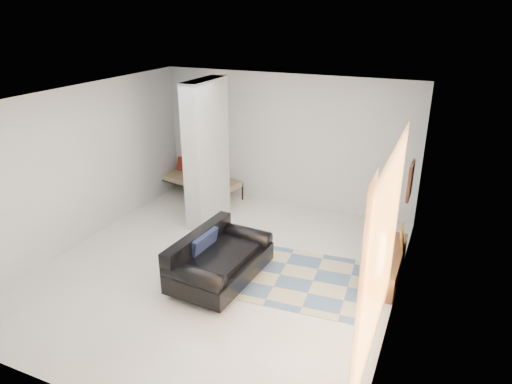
% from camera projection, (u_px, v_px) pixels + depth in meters
% --- Properties ---
extents(floor, '(6.00, 6.00, 0.00)m').
position_uv_depth(floor, '(221.00, 268.00, 7.54)').
color(floor, silver).
rests_on(floor, ground).
extents(ceiling, '(6.00, 6.00, 0.00)m').
position_uv_depth(ceiling, '(215.00, 99.00, 6.49)').
color(ceiling, white).
rests_on(ceiling, wall_back).
extents(wall_back, '(6.00, 0.00, 6.00)m').
position_uv_depth(wall_back, '(285.00, 141.00, 9.57)').
color(wall_back, silver).
rests_on(wall_back, ground).
extents(wall_front, '(6.00, 0.00, 6.00)m').
position_uv_depth(wall_front, '(74.00, 293.00, 4.47)').
color(wall_front, silver).
rests_on(wall_front, ground).
extents(wall_left, '(0.00, 6.00, 6.00)m').
position_uv_depth(wall_left, '(80.00, 167.00, 8.04)').
color(wall_left, silver).
rests_on(wall_left, ground).
extents(wall_right, '(0.00, 6.00, 6.00)m').
position_uv_depth(wall_right, '(403.00, 221.00, 5.99)').
color(wall_right, silver).
rests_on(wall_right, ground).
extents(partition_column, '(0.35, 1.20, 2.80)m').
position_uv_depth(partition_column, '(207.00, 153.00, 8.79)').
color(partition_column, silver).
rests_on(partition_column, floor).
extents(hallway_door, '(0.85, 0.06, 2.04)m').
position_uv_depth(hallway_door, '(198.00, 148.00, 10.46)').
color(hallway_door, white).
rests_on(hallway_door, floor).
extents(curtain, '(0.00, 2.55, 2.55)m').
position_uv_depth(curtain, '(383.00, 256.00, 5.03)').
color(curtain, '#FFA443').
rests_on(curtain, wall_right).
extents(wall_art, '(0.04, 0.45, 0.55)m').
position_uv_depth(wall_art, '(411.00, 181.00, 6.68)').
color(wall_art, '#37180F').
rests_on(wall_art, wall_right).
extents(media_console, '(0.45, 1.61, 0.80)m').
position_uv_depth(media_console, '(386.00, 263.00, 7.29)').
color(media_console, brown).
rests_on(media_console, floor).
extents(loveseat, '(1.13, 1.80, 0.76)m').
position_uv_depth(loveseat, '(217.00, 260.00, 7.11)').
color(loveseat, silver).
rests_on(loveseat, floor).
extents(daybed, '(2.01, 1.17, 0.77)m').
position_uv_depth(daybed, '(199.00, 178.00, 10.33)').
color(daybed, black).
rests_on(daybed, floor).
extents(area_rug, '(2.75, 1.94, 0.01)m').
position_uv_depth(area_rug, '(280.00, 275.00, 7.35)').
color(area_rug, beige).
rests_on(area_rug, floor).
extents(cylinder_lamp, '(0.12, 0.12, 0.65)m').
position_uv_depth(cylinder_lamp, '(381.00, 255.00, 6.51)').
color(cylinder_lamp, silver).
rests_on(cylinder_lamp, media_console).
extents(bronze_figurine, '(0.14, 0.14, 0.25)m').
position_uv_depth(bronze_figurine, '(390.00, 231.00, 7.63)').
color(bronze_figurine, black).
rests_on(bronze_figurine, media_console).
extents(vase, '(0.19, 0.19, 0.20)m').
position_uv_depth(vase, '(384.00, 248.00, 7.14)').
color(vase, '#B8C3BD').
rests_on(vase, media_console).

